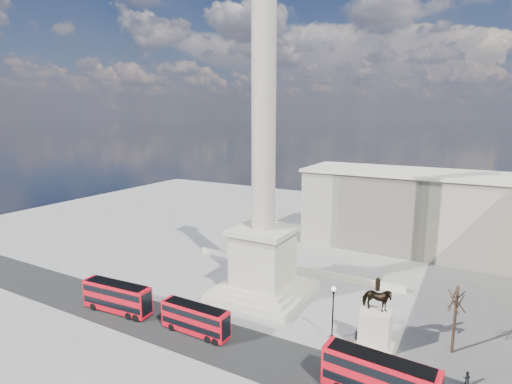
{
  "coord_description": "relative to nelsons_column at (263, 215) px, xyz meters",
  "views": [
    {
      "loc": [
        28.09,
        -47.52,
        27.81
      ],
      "look_at": [
        1.11,
        0.7,
        17.29
      ],
      "focal_mm": 28.0,
      "sensor_mm": 36.0,
      "label": 1
    }
  ],
  "objects": [
    {
      "name": "equestrian_statue",
      "position": [
        19.05,
        -6.88,
        -9.7
      ],
      "size": [
        4.44,
        3.33,
        9.13
      ],
      "color": "beige",
      "rests_on": "ground"
    },
    {
      "name": "victorian_lamp",
      "position": [
        13.97,
        -7.65,
        -8.71
      ],
      "size": [
        0.61,
        0.61,
        7.15
      ],
      "rotation": [
        0.0,
        0.0,
        0.4
      ],
      "color": "black",
      "rests_on": "ground"
    },
    {
      "name": "balustrade_wall",
      "position": [
        0.0,
        11.0,
        -12.37
      ],
      "size": [
        40.0,
        0.6,
        1.1
      ],
      "primitive_type": "cube",
      "color": "beige",
      "rests_on": "ground"
    },
    {
      "name": "bare_tree_near",
      "position": [
        27.38,
        -3.24,
        -5.95
      ],
      "size": [
        2.02,
        2.02,
        8.85
      ],
      "rotation": [
        0.0,
        0.0,
        -0.41
      ],
      "color": "#332319",
      "rests_on": "ground"
    },
    {
      "name": "red_bus_c",
      "position": [
        21.58,
        -15.8,
        -10.52
      ],
      "size": [
        11.4,
        3.28,
        4.57
      ],
      "rotation": [
        0.0,
        0.0,
        -0.06
      ],
      "color": "red",
      "rests_on": "ground"
    },
    {
      "name": "nelsons_column",
      "position": [
        0.0,
        0.0,
        0.0
      ],
      "size": [
        14.0,
        14.0,
        49.85
      ],
      "color": "#B1AB93",
      "rests_on": "ground"
    },
    {
      "name": "building_northeast",
      "position": [
        20.0,
        35.0,
        -4.59
      ],
      "size": [
        51.0,
        17.0,
        16.6
      ],
      "color": "beige",
      "rests_on": "ground"
    },
    {
      "name": "red_bus_b",
      "position": [
        -1.92,
        -14.87,
        -10.87
      ],
      "size": [
        9.64,
        2.37,
        3.9
      ],
      "rotation": [
        0.0,
        0.0,
        -0.01
      ],
      "color": "red",
      "rests_on": "ground"
    },
    {
      "name": "pedestrian_crossing",
      "position": [
        16.89,
        -7.09,
        -12.02
      ],
      "size": [
        0.88,
        1.13,
        1.79
      ],
      "primitive_type": "imported",
      "rotation": [
        0.0,
        0.0,
        2.06
      ],
      "color": "black",
      "rests_on": "ground"
    },
    {
      "name": "pedestrian_walking",
      "position": [
        23.81,
        -11.5,
        -12.01
      ],
      "size": [
        0.67,
        0.45,
        1.82
      ],
      "primitive_type": "imported",
      "rotation": [
        0.0,
        0.0,
        -0.02
      ],
      "color": "black",
      "rests_on": "ground"
    },
    {
      "name": "red_bus_a",
      "position": [
        -15.32,
        -15.68,
        -10.62
      ],
      "size": [
        10.95,
        3.3,
        4.38
      ],
      "rotation": [
        0.0,
        0.0,
        0.08
      ],
      "color": "red",
      "rests_on": "ground"
    },
    {
      "name": "pedestrian_standing",
      "position": [
        29.11,
        -9.13,
        -12.12
      ],
      "size": [
        0.83,
        0.67,
        1.6
      ],
      "primitive_type": "imported",
      "rotation": [
        0.0,
        0.0,
        3.23
      ],
      "color": "black",
      "rests_on": "ground"
    },
    {
      "name": "asphalt_road",
      "position": [
        5.0,
        -15.0,
        -12.91
      ],
      "size": [
        120.0,
        9.0,
        0.01
      ],
      "primitive_type": "cube",
      "color": "#252525",
      "rests_on": "ground"
    },
    {
      "name": "ground",
      "position": [
        0.0,
        -5.0,
        -12.92
      ],
      "size": [
        180.0,
        180.0,
        0.0
      ],
      "primitive_type": "plane",
      "color": "gray",
      "rests_on": "ground"
    }
  ]
}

